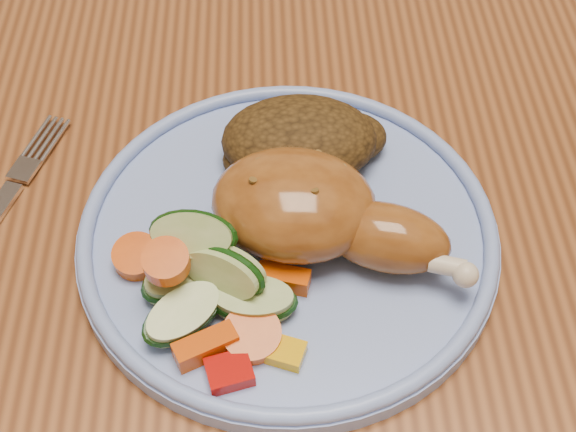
{
  "coord_description": "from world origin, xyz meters",
  "views": [
    {
      "loc": [
        -0.1,
        -0.36,
        1.16
      ],
      "look_at": [
        -0.09,
        -0.05,
        0.78
      ],
      "focal_mm": 50.0,
      "sensor_mm": 36.0,
      "label": 1
    }
  ],
  "objects": [
    {
      "name": "dining_table",
      "position": [
        0.0,
        0.0,
        0.67
      ],
      "size": [
        0.9,
        1.4,
        0.75
      ],
      "color": "brown",
      "rests_on": "ground"
    },
    {
      "name": "rice_pilaf",
      "position": [
        -0.08,
        0.01,
        0.78
      ],
      "size": [
        0.11,
        0.08,
        0.05
      ],
      "color": "#402A10",
      "rests_on": "plate"
    },
    {
      "name": "vegetable_pile",
      "position": [
        -0.14,
        -0.1,
        0.78
      ],
      "size": [
        0.12,
        0.11,
        0.06
      ],
      "color": "#A50A05",
      "rests_on": "plate"
    },
    {
      "name": "plate_rim",
      "position": [
        -0.09,
        -0.05,
        0.77
      ],
      "size": [
        0.27,
        0.27,
        0.01
      ],
      "primitive_type": "torus",
      "color": "#7A95DB",
      "rests_on": "plate"
    },
    {
      "name": "plate",
      "position": [
        -0.09,
        -0.05,
        0.76
      ],
      "size": [
        0.27,
        0.27,
        0.01
      ],
      "primitive_type": "cylinder",
      "color": "#7A95DB",
      "rests_on": "dining_table"
    },
    {
      "name": "chicken_leg",
      "position": [
        -0.07,
        -0.06,
        0.79
      ],
      "size": [
        0.16,
        0.11,
        0.05
      ],
      "color": "brown",
      "rests_on": "plate"
    }
  ]
}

